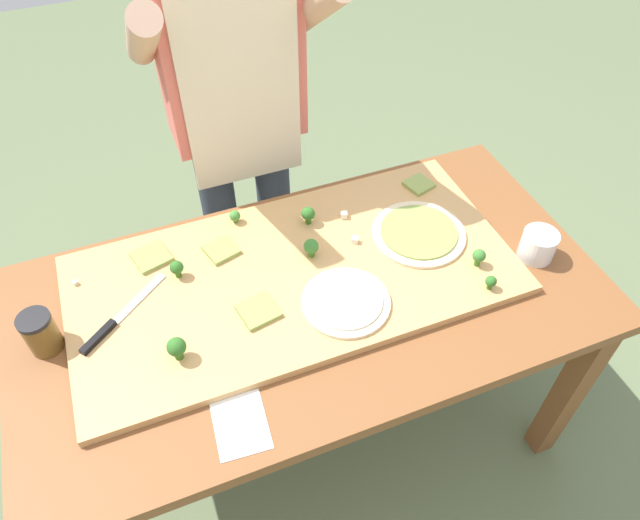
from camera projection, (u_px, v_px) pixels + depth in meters
ground_plane at (314, 427)px, 2.14m from camera, size 8.00×8.00×0.00m
prep_table at (312, 318)px, 1.65m from camera, size 1.57×0.82×0.77m
cutting_board at (294, 275)px, 1.60m from camera, size 1.20×0.59×0.02m
chefs_knife at (113, 323)px, 1.47m from camera, size 0.24×0.20×0.02m
pizza_whole_pesto_green at (419, 233)px, 1.69m from camera, size 0.27×0.27×0.02m
pizza_whole_white_garlic at (346, 302)px, 1.52m from camera, size 0.23×0.23×0.02m
pizza_slice_center at (258, 311)px, 1.50m from camera, size 0.11×0.11×0.01m
pizza_slice_far_right at (221, 250)px, 1.64m from camera, size 0.10×0.10×0.01m
pizza_slice_near_right at (151, 257)px, 1.62m from camera, size 0.11×0.11×0.01m
pizza_slice_near_left at (419, 184)px, 1.83m from camera, size 0.09×0.09×0.01m
broccoli_floret_back_right at (235, 216)px, 1.71m from camera, size 0.03×0.03×0.04m
broccoli_floret_back_left at (177, 348)px, 1.38m from camera, size 0.05×0.05×0.07m
broccoli_floret_front_left at (311, 247)px, 1.61m from camera, size 0.04×0.04×0.06m
broccoli_floret_center_right at (177, 268)px, 1.56m from camera, size 0.04×0.04×0.05m
broccoli_floret_center_left at (308, 214)px, 1.70m from camera, size 0.04×0.04×0.06m
broccoli_floret_back_mid at (491, 282)px, 1.54m from camera, size 0.03×0.03×0.04m
broccoli_floret_front_right at (479, 256)px, 1.59m from camera, size 0.04×0.04×0.05m
cheese_crumble_a at (355, 240)px, 1.66m from camera, size 0.02×0.02×0.02m
cheese_crumble_b at (344, 215)px, 1.73m from camera, size 0.02×0.02×0.02m
cheese_crumble_c at (75, 283)px, 1.56m from camera, size 0.02×0.02×0.01m
flour_cup at (538, 246)px, 1.64m from camera, size 0.10×0.10×0.09m
sauce_jar at (41, 333)px, 1.42m from camera, size 0.08×0.08×0.12m
recipe_note at (241, 424)px, 1.32m from camera, size 0.13×0.16×0.00m
cook_center at (236, 104)px, 1.78m from camera, size 0.54×0.39×1.67m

